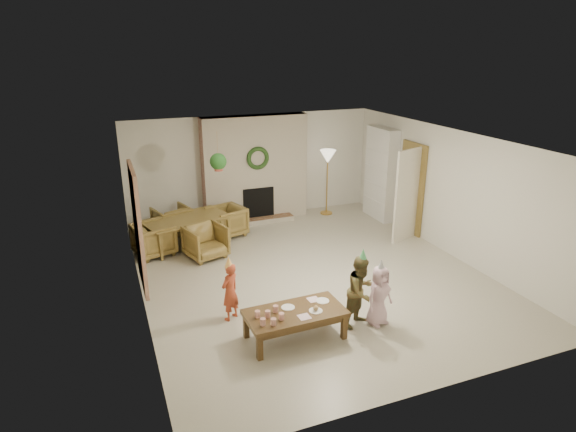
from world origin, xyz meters
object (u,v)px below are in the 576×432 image
dining_table (188,232)px  dining_chair_left (154,239)px  child_pink (379,296)px  dining_chair_far (172,221)px  child_plaid (361,291)px  dining_chair_near (206,242)px  coffee_table_top (295,313)px  dining_chair_right (227,221)px  child_red (230,292)px

dining_table → dining_chair_left: bearing=180.0°
dining_chair_left → child_pink: size_ratio=0.78×
dining_chair_far → child_plaid: 5.17m
dining_chair_near → child_pink: (1.90, -3.38, 0.14)m
dining_chair_far → child_plaid: (2.08, -4.73, 0.22)m
dining_chair_left → coffee_table_top: (1.52, -3.78, 0.07)m
dining_chair_far → coffee_table_top: bearing=85.3°
dining_chair_far → dining_chair_right: (1.12, -0.45, 0.00)m
dining_chair_right → child_plaid: child_plaid is taller
dining_chair_left → dining_chair_right: same height
dining_table → dining_chair_far: (-0.22, 0.72, 0.03)m
dining_chair_far → child_pink: 5.36m
dining_chair_left → child_pink: 4.81m
dining_chair_near → coffee_table_top: dining_chair_near is taller
child_red → dining_chair_left: bearing=-109.0°
child_plaid → child_pink: (0.26, -0.09, -0.08)m
dining_chair_left → child_red: bearing=178.3°
child_red → child_pink: bearing=121.0°
dining_chair_near → child_plaid: child_plaid is taller
dining_chair_left → child_red: (0.79, -2.93, 0.13)m
dining_chair_left → coffee_table_top: size_ratio=0.52×
dining_table → dining_chair_near: 0.76m
dining_chair_left → child_plaid: child_plaid is taller
coffee_table_top → dining_chair_right: bearing=87.1°
coffee_table_top → dining_chair_left: bearing=110.4°
child_red → dining_chair_right: bearing=-137.8°
child_red → dining_chair_far: bearing=-119.9°
child_red → dining_chair_near: bearing=-127.7°
coffee_table_top → child_pink: bearing=-5.8°
dining_chair_right → coffee_table_top: size_ratio=0.52×
dining_chair_far → dining_chair_near: bearing=90.0°
coffee_table_top → child_plaid: bearing=-1.8°
child_red → child_plaid: size_ratio=0.84×
dining_table → child_red: child_red is taller
dining_chair_right → child_plaid: (0.95, -4.28, 0.22)m
coffee_table_top → dining_chair_far: bearing=100.7°
dining_chair_left → dining_chair_right: 1.70m
dining_chair_left → child_plaid: bearing=-162.6°
dining_chair_near → child_plaid: size_ratio=0.66×
coffee_table_top → child_red: size_ratio=1.53×
dining_chair_right → dining_table: bearing=-90.0°
dining_table → dining_chair_near: bearing=-90.0°
dining_table → child_plaid: bearing=-82.0°
dining_table → coffee_table_top: 4.08m
dining_table → child_pink: child_pink is taller
dining_chair_right → child_pink: child_pink is taller
child_pink → dining_chair_right: bearing=90.0°
dining_chair_near → child_red: bearing=-110.3°
dining_table → dining_chair_right: (0.90, 0.27, 0.03)m
dining_chair_far → coffee_table_top: dining_chair_far is taller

